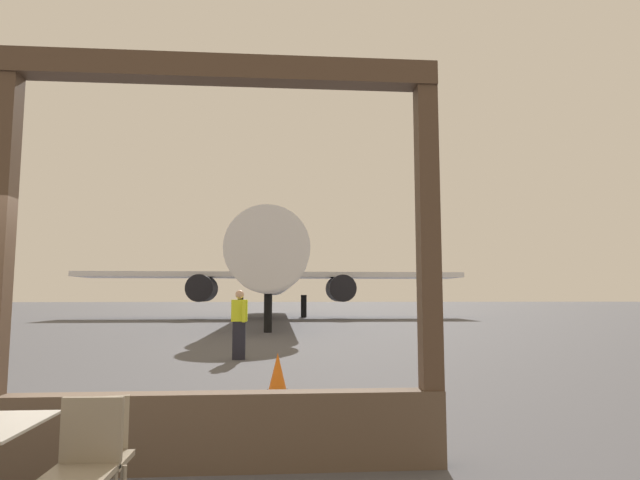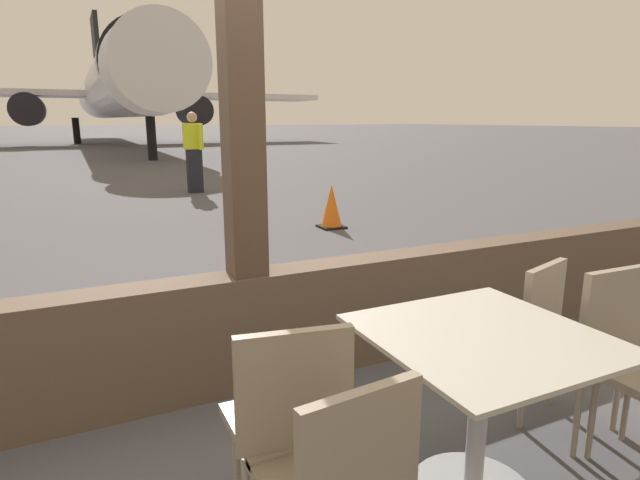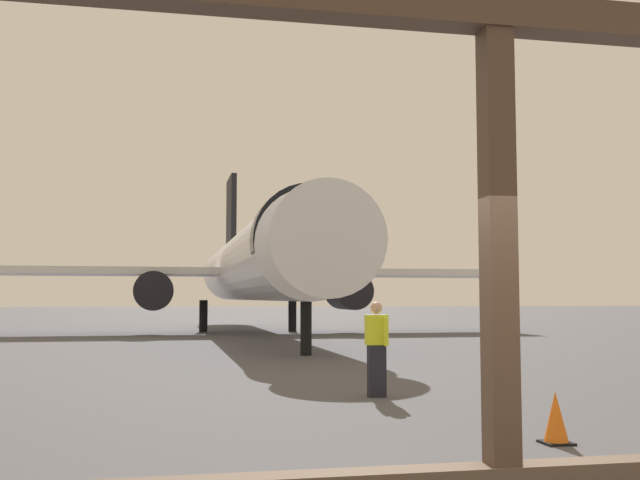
{
  "view_description": "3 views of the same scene",
  "coord_description": "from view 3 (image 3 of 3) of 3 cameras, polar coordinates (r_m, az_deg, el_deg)",
  "views": [
    {
      "loc": [
        2.56,
        -5.09,
        1.58
      ],
      "look_at": [
        4.56,
        20.4,
        4.29
      ],
      "focal_mm": 29.95,
      "sensor_mm": 36.0,
      "label": 1
    },
    {
      "loc": [
        -0.87,
        -2.79,
        1.58
      ],
      "look_at": [
        0.17,
        -0.63,
        1.02
      ],
      "focal_mm": 29.04,
      "sensor_mm": 36.0,
      "label": 2
    },
    {
      "loc": [
        -2.22,
        -4.79,
        1.81
      ],
      "look_at": [
        2.88,
        20.28,
        3.78
      ],
      "focal_mm": 42.3,
      "sensor_mm": 36.0,
      "label": 3
    }
  ],
  "objects": [
    {
      "name": "ground_plane",
      "position": [
        44.88,
        -8.72,
        -6.67
      ],
      "size": [
        220.0,
        220.0,
        0.0
      ],
      "primitive_type": "plane",
      "color": "#4C4C51"
    },
    {
      "name": "window_frame",
      "position": [
        5.3,
        13.49,
        -9.33
      ],
      "size": [
        8.25,
        0.24,
        3.92
      ],
      "color": "brown",
      "rests_on": "ground"
    },
    {
      "name": "airplane",
      "position": [
        37.6,
        -4.86,
        -1.91
      ],
      "size": [
        27.89,
        34.62,
        10.21
      ],
      "color": "silver",
      "rests_on": "ground"
    },
    {
      "name": "ground_crew_worker",
      "position": [
        14.03,
        4.3,
        -8.11
      ],
      "size": [
        0.4,
        0.5,
        1.74
      ],
      "color": "black",
      "rests_on": "ground"
    },
    {
      "name": "traffic_cone",
      "position": [
        10.09,
        17.41,
        -12.79
      ],
      "size": [
        0.36,
        0.36,
        0.65
      ],
      "color": "orange",
      "rests_on": "ground"
    }
  ]
}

